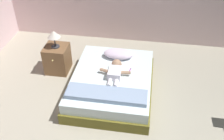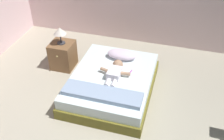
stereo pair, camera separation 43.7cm
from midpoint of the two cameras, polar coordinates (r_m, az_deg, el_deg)
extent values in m
cube|color=brown|center=(4.61, 2.72, -3.89)|extent=(1.39, 1.79, 0.19)
cube|color=silver|center=(4.49, 2.79, -2.07)|extent=(1.33, 1.72, 0.18)
ellipsoid|color=silver|center=(4.81, 4.80, 3.32)|extent=(0.55, 0.29, 0.16)
cube|color=white|center=(4.36, 3.40, -0.83)|extent=(0.21, 0.29, 0.13)
sphere|color=tan|center=(4.52, 4.07, 1.06)|extent=(0.18, 0.18, 0.18)
cylinder|color=tan|center=(4.42, 1.26, -0.10)|extent=(0.18, 0.10, 0.06)
cylinder|color=tan|center=(4.36, 5.84, -0.90)|extent=(0.17, 0.07, 0.06)
cylinder|color=white|center=(4.22, 1.99, -2.84)|extent=(0.06, 0.17, 0.06)
cylinder|color=white|center=(4.20, 3.38, -3.10)|extent=(0.06, 0.17, 0.06)
cube|color=purple|center=(4.52, 6.88, -0.49)|extent=(0.04, 0.11, 0.01)
cube|color=white|center=(4.55, 7.20, 0.01)|extent=(0.02, 0.03, 0.01)
cube|color=brown|center=(5.17, -8.35, 3.18)|extent=(0.43, 0.43, 0.54)
sphere|color=tan|center=(4.93, -9.52, 2.87)|extent=(0.03, 0.03, 0.03)
cylinder|color=#333338|center=(5.02, -8.63, 5.82)|extent=(0.15, 0.15, 0.02)
cylinder|color=#333338|center=(4.97, -8.74, 6.84)|extent=(0.02, 0.02, 0.19)
cone|color=silver|center=(4.90, -8.90, 8.42)|extent=(0.24, 0.24, 0.13)
cube|color=#8DA1BF|center=(4.00, 0.94, -5.36)|extent=(1.25, 0.33, 0.07)
camera|label=1|loc=(0.22, -87.14, 2.15)|focal=41.70mm
camera|label=2|loc=(0.22, 92.86, -2.15)|focal=41.70mm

